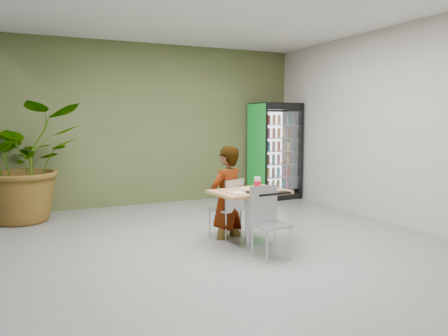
{
  "coord_description": "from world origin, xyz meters",
  "views": [
    {
      "loc": [
        -2.47,
        -5.09,
        1.71
      ],
      "look_at": [
        0.18,
        0.67,
        1.0
      ],
      "focal_mm": 35.0,
      "sensor_mm": 36.0,
      "label": 1
    }
  ],
  "objects_px": {
    "soda_cup": "(257,183)",
    "cafeteria_tray": "(268,192)",
    "dining_table": "(249,206)",
    "potted_plant": "(24,162)",
    "seated_woman": "(227,202)",
    "beverage_fridge": "(275,151)",
    "chair_far": "(230,203)",
    "chair_near": "(267,216)"
  },
  "relations": [
    {
      "from": "chair_far",
      "to": "potted_plant",
      "type": "height_order",
      "value": "potted_plant"
    },
    {
      "from": "chair_far",
      "to": "soda_cup",
      "type": "height_order",
      "value": "soda_cup"
    },
    {
      "from": "chair_far",
      "to": "cafeteria_tray",
      "type": "xyz_separation_m",
      "value": [
        0.2,
        -0.75,
        0.26
      ]
    },
    {
      "from": "cafeteria_tray",
      "to": "beverage_fridge",
      "type": "relative_size",
      "value": 0.23
    },
    {
      "from": "chair_near",
      "to": "potted_plant",
      "type": "distance_m",
      "value": 4.36
    },
    {
      "from": "soda_cup",
      "to": "beverage_fridge",
      "type": "height_order",
      "value": "beverage_fridge"
    },
    {
      "from": "soda_cup",
      "to": "cafeteria_tray",
      "type": "height_order",
      "value": "soda_cup"
    },
    {
      "from": "dining_table",
      "to": "soda_cup",
      "type": "relative_size",
      "value": 6.4
    },
    {
      "from": "potted_plant",
      "to": "chair_far",
      "type": "bearing_deg",
      "value": -41.69
    },
    {
      "from": "soda_cup",
      "to": "cafeteria_tray",
      "type": "relative_size",
      "value": 0.35
    },
    {
      "from": "chair_near",
      "to": "chair_far",
      "type": "bearing_deg",
      "value": 90.73
    },
    {
      "from": "dining_table",
      "to": "potted_plant",
      "type": "height_order",
      "value": "potted_plant"
    },
    {
      "from": "cafeteria_tray",
      "to": "potted_plant",
      "type": "height_order",
      "value": "potted_plant"
    },
    {
      "from": "cafeteria_tray",
      "to": "dining_table",
      "type": "bearing_deg",
      "value": 111.0
    },
    {
      "from": "soda_cup",
      "to": "seated_woman",
      "type": "bearing_deg",
      "value": 122.23
    },
    {
      "from": "cafeteria_tray",
      "to": "seated_woman",
      "type": "bearing_deg",
      "value": 106.56
    },
    {
      "from": "soda_cup",
      "to": "beverage_fridge",
      "type": "bearing_deg",
      "value": 54.84
    },
    {
      "from": "chair_far",
      "to": "potted_plant",
      "type": "xyz_separation_m",
      "value": [
        -2.67,
        2.38,
        0.49
      ]
    },
    {
      "from": "seated_woman",
      "to": "soda_cup",
      "type": "distance_m",
      "value": 0.59
    },
    {
      "from": "dining_table",
      "to": "potted_plant",
      "type": "distance_m",
      "value": 3.97
    },
    {
      "from": "dining_table",
      "to": "beverage_fridge",
      "type": "distance_m",
      "value": 3.69
    },
    {
      "from": "dining_table",
      "to": "chair_near",
      "type": "xyz_separation_m",
      "value": [
        -0.04,
        -0.55,
        -0.02
      ]
    },
    {
      "from": "cafeteria_tray",
      "to": "beverage_fridge",
      "type": "bearing_deg",
      "value": 57.43
    },
    {
      "from": "chair_far",
      "to": "seated_woman",
      "type": "distance_m",
      "value": 0.05
    },
    {
      "from": "cafeteria_tray",
      "to": "beverage_fridge",
      "type": "distance_m",
      "value": 3.85
    },
    {
      "from": "seated_woman",
      "to": "cafeteria_tray",
      "type": "height_order",
      "value": "seated_woman"
    },
    {
      "from": "chair_far",
      "to": "potted_plant",
      "type": "bearing_deg",
      "value": -64.34
    },
    {
      "from": "cafeteria_tray",
      "to": "soda_cup",
      "type": "bearing_deg",
      "value": 84.03
    },
    {
      "from": "chair_far",
      "to": "seated_woman",
      "type": "relative_size",
      "value": 0.52
    },
    {
      "from": "chair_far",
      "to": "cafeteria_tray",
      "type": "distance_m",
      "value": 0.82
    },
    {
      "from": "dining_table",
      "to": "cafeteria_tray",
      "type": "height_order",
      "value": "cafeteria_tray"
    },
    {
      "from": "dining_table",
      "to": "chair_far",
      "type": "relative_size",
      "value": 1.24
    },
    {
      "from": "chair_far",
      "to": "seated_woman",
      "type": "height_order",
      "value": "seated_woman"
    },
    {
      "from": "chair_near",
      "to": "seated_woman",
      "type": "height_order",
      "value": "seated_woman"
    },
    {
      "from": "chair_far",
      "to": "soda_cup",
      "type": "bearing_deg",
      "value": 98.11
    },
    {
      "from": "seated_woman",
      "to": "cafeteria_tray",
      "type": "distance_m",
      "value": 0.85
    },
    {
      "from": "chair_far",
      "to": "beverage_fridge",
      "type": "relative_size",
      "value": 0.42
    },
    {
      "from": "chair_far",
      "to": "cafeteria_tray",
      "type": "height_order",
      "value": "chair_far"
    },
    {
      "from": "chair_near",
      "to": "cafeteria_tray",
      "type": "distance_m",
      "value": 0.38
    },
    {
      "from": "seated_woman",
      "to": "beverage_fridge",
      "type": "bearing_deg",
      "value": -155.78
    },
    {
      "from": "soda_cup",
      "to": "potted_plant",
      "type": "bearing_deg",
      "value": 136.34
    },
    {
      "from": "chair_near",
      "to": "cafeteria_tray",
      "type": "height_order",
      "value": "chair_near"
    }
  ]
}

